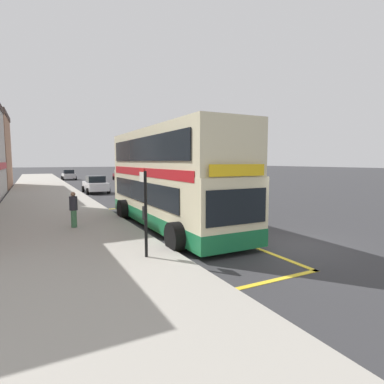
{
  "coord_description": "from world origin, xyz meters",
  "views": [
    {
      "loc": [
        -7.95,
        -7.89,
        2.99
      ],
      "look_at": [
        -1.38,
        4.75,
        1.56
      ],
      "focal_mm": 28.72,
      "sensor_mm": 36.0,
      "label": 1
    }
  ],
  "objects_px": {
    "pedestrian_waiting_near_sign": "(74,208)",
    "parked_car_maroon_distant": "(121,175)",
    "parked_car_silver_across": "(69,175)",
    "bus_stop_sign": "(145,205)",
    "parked_car_white_kerbside": "(95,184)",
    "double_decker_bus": "(170,182)"
  },
  "relations": [
    {
      "from": "parked_car_silver_across",
      "to": "pedestrian_waiting_near_sign",
      "type": "relative_size",
      "value": 2.72
    },
    {
      "from": "bus_stop_sign",
      "to": "parked_car_white_kerbside",
      "type": "xyz_separation_m",
      "value": [
        2.31,
        21.22,
        -0.9
      ]
    },
    {
      "from": "parked_car_silver_across",
      "to": "parked_car_maroon_distant",
      "type": "bearing_deg",
      "value": 144.55
    },
    {
      "from": "pedestrian_waiting_near_sign",
      "to": "parked_car_maroon_distant",
      "type": "bearing_deg",
      "value": 72.33
    },
    {
      "from": "double_decker_bus",
      "to": "parked_car_silver_across",
      "type": "xyz_separation_m",
      "value": [
        -0.32,
        40.57,
        -1.26
      ]
    },
    {
      "from": "double_decker_bus",
      "to": "parked_car_silver_across",
      "type": "height_order",
      "value": "double_decker_bus"
    },
    {
      "from": "parked_car_maroon_distant",
      "to": "pedestrian_waiting_near_sign",
      "type": "height_order",
      "value": "pedestrian_waiting_near_sign"
    },
    {
      "from": "parked_car_maroon_distant",
      "to": "pedestrian_waiting_near_sign",
      "type": "relative_size",
      "value": 2.72
    },
    {
      "from": "parked_car_maroon_distant",
      "to": "pedestrian_waiting_near_sign",
      "type": "bearing_deg",
      "value": 74.68
    },
    {
      "from": "bus_stop_sign",
      "to": "double_decker_bus",
      "type": "bearing_deg",
      "value": 58.0
    },
    {
      "from": "parked_car_white_kerbside",
      "to": "pedestrian_waiting_near_sign",
      "type": "bearing_deg",
      "value": -101.41
    },
    {
      "from": "double_decker_bus",
      "to": "parked_car_maroon_distant",
      "type": "distance_m",
      "value": 36.52
    },
    {
      "from": "double_decker_bus",
      "to": "parked_car_maroon_distant",
      "type": "relative_size",
      "value": 2.48
    },
    {
      "from": "parked_car_white_kerbside",
      "to": "parked_car_silver_across",
      "type": "height_order",
      "value": "same"
    },
    {
      "from": "parked_car_maroon_distant",
      "to": "double_decker_bus",
      "type": "bearing_deg",
      "value": 81.23
    },
    {
      "from": "parked_car_maroon_distant",
      "to": "parked_car_white_kerbside",
      "type": "relative_size",
      "value": 1.0
    },
    {
      "from": "parked_car_maroon_distant",
      "to": "parked_car_white_kerbside",
      "type": "bearing_deg",
      "value": 71.05
    },
    {
      "from": "parked_car_silver_across",
      "to": "pedestrian_waiting_near_sign",
      "type": "height_order",
      "value": "pedestrian_waiting_near_sign"
    },
    {
      "from": "parked_car_maroon_distant",
      "to": "parked_car_white_kerbside",
      "type": "xyz_separation_m",
      "value": [
        -7.3,
        -18.72,
        0.0
      ]
    },
    {
      "from": "bus_stop_sign",
      "to": "pedestrian_waiting_near_sign",
      "type": "bearing_deg",
      "value": 104.92
    },
    {
      "from": "double_decker_bus",
      "to": "bus_stop_sign",
      "type": "distance_m",
      "value": 4.88
    },
    {
      "from": "bus_stop_sign",
      "to": "parked_car_silver_across",
      "type": "bearing_deg",
      "value": 87.11
    }
  ]
}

